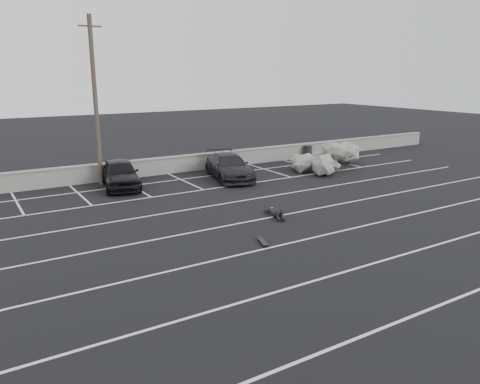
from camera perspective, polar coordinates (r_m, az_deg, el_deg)
ground at (r=17.69m, az=6.18°, el=-6.20°), size 120.00×120.00×0.00m
seawall at (r=29.45m, az=-10.68°, el=3.06°), size 50.00×0.45×1.06m
stall_lines at (r=21.11m, az=-1.33°, el=-2.68°), size 36.00×20.05×0.01m
car_left at (r=26.65m, az=-14.39°, el=2.20°), size 2.74×4.89×1.57m
car_right at (r=27.99m, az=-1.34°, el=3.12°), size 3.20×5.40×1.47m
utility_pole at (r=27.16m, az=-17.21°, el=10.47°), size 1.22×0.24×9.17m
trash_bin at (r=35.10m, az=8.29°, el=4.85°), size 0.67×0.67×0.95m
riprap_pile at (r=31.88m, az=11.14°, el=3.96°), size 6.33×4.26×1.61m
person at (r=21.01m, az=4.24°, el=-2.20°), size 2.22×2.69×0.43m
skateboard at (r=17.51m, az=2.82°, el=-6.09°), size 0.43×0.80×0.09m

